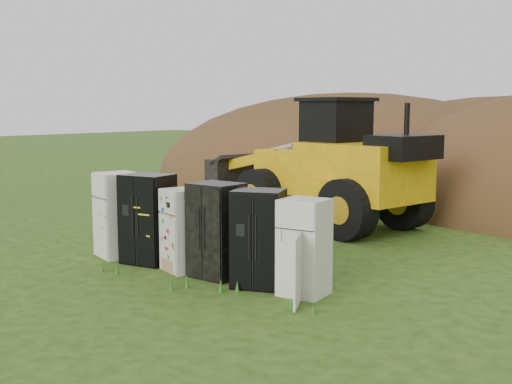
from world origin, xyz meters
TOP-DOWN VIEW (x-y plane):
  - ground at (0.00, 0.00)m, footprint 120.00×120.00m
  - fridge_leftmost at (-2.42, 0.01)m, footprint 0.99×0.97m
  - fridge_black_side at (-1.48, 0.00)m, footprint 1.05×0.89m
  - fridge_sticker at (-0.46, -0.04)m, footprint 0.89×0.86m
  - fridge_dark_mid at (0.34, 0.01)m, footprint 0.92×0.75m
  - fridge_black_right at (1.36, -0.04)m, footprint 1.07×0.99m
  - fridge_open_door at (2.28, 0.02)m, footprint 0.80×0.75m
  - wheel_loader at (-1.38, 6.05)m, footprint 7.51×4.36m
  - dirt_mound_left at (-5.11, 14.80)m, footprint 18.07×13.56m
  - dirt_mound_back at (0.48, 18.28)m, footprint 18.04×12.03m

SIDE VIEW (x-z plane):
  - ground at x=0.00m, z-range 0.00..0.00m
  - dirt_mound_left at x=-5.11m, z-range -3.80..3.80m
  - dirt_mound_back at x=0.48m, z-range -3.66..3.66m
  - fridge_sticker at x=-0.46m, z-range 0.00..1.60m
  - fridge_open_door at x=2.28m, z-range 0.00..1.63m
  - fridge_black_right at x=1.36m, z-range 0.00..1.72m
  - fridge_dark_mid at x=0.34m, z-range 0.00..1.77m
  - fridge_leftmost at x=-2.42m, z-range 0.00..1.79m
  - fridge_black_side at x=-1.48m, z-range 0.00..1.81m
  - wheel_loader at x=-1.38m, z-range 0.00..3.41m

